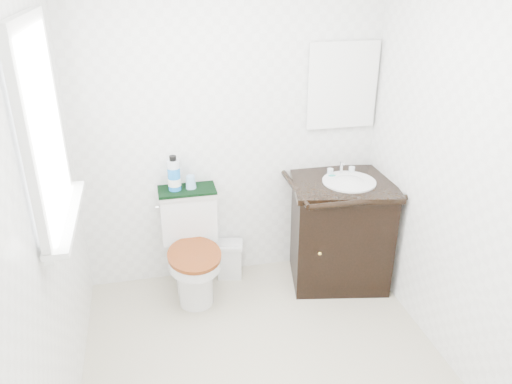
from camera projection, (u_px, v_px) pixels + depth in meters
name	position (u px, v px, depth m)	size (l,w,h in m)	color
floor	(270.00, 377.00, 2.99)	(2.40, 2.40, 0.00)	#C0B79B
wall_back	(231.00, 126.00, 3.54)	(2.40, 2.40, 0.00)	white
wall_front	(379.00, 371.00, 1.42)	(2.40, 2.40, 0.00)	white
wall_left	(39.00, 219.00, 2.26)	(2.40, 2.40, 0.00)	white
wall_right	(469.00, 177.00, 2.70)	(2.40, 2.40, 0.00)	white
window	(41.00, 128.00, 2.34)	(0.02, 0.70, 0.90)	white
mirror	(342.00, 86.00, 3.58)	(0.50, 0.02, 0.60)	silver
toilet	(192.00, 251.00, 3.63)	(0.42, 0.62, 0.77)	silver
vanity	(340.00, 228.00, 3.76)	(0.84, 0.75, 0.92)	black
trash_bin	(230.00, 259.00, 3.89)	(0.23, 0.20, 0.29)	silver
towel	(187.00, 190.00, 3.55)	(0.41, 0.22, 0.02)	black
mouthwash_bottle	(174.00, 174.00, 3.49)	(0.09, 0.09, 0.26)	blue
cup	(191.00, 182.00, 3.54)	(0.07, 0.07, 0.09)	#87B4DC
soap_bar	(332.00, 176.00, 3.66)	(0.07, 0.05, 0.02)	#197C6D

